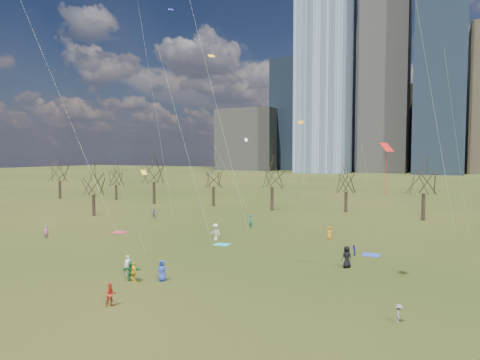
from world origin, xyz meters
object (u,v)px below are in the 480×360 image
at_px(blanket_navy, 371,255).
at_px(person_4, 134,272).
at_px(person_2, 111,295).
at_px(person_0, 162,271).
at_px(blanket_teal, 222,244).
at_px(blanket_crimson, 120,232).
at_px(person_1, 128,265).

bearing_deg(blanket_navy, person_4, -131.87).
bearing_deg(person_2, person_0, 37.99).
xyz_separation_m(blanket_navy, person_4, (-15.03, -16.76, 0.78)).
bearing_deg(person_0, person_2, -108.34).
bearing_deg(blanket_navy, blanket_teal, -172.94).
xyz_separation_m(person_0, person_4, (-1.71, -1.22, -0.02)).
bearing_deg(person_2, blanket_crimson, 75.17).
bearing_deg(person_0, blanket_teal, 77.11).
bearing_deg(person_4, blanket_navy, -102.65).
distance_m(blanket_teal, person_1, 13.62).
bearing_deg(person_4, blanket_crimson, -17.24).
height_order(blanket_teal, blanket_crimson, same).
bearing_deg(person_2, blanket_navy, 4.19).
distance_m(person_0, person_4, 2.10).
xyz_separation_m(person_2, person_4, (-1.96, 4.70, 0.02)).
xyz_separation_m(blanket_teal, person_4, (0.19, -14.88, 0.78)).
height_order(blanket_navy, person_4, person_4).
bearing_deg(blanket_teal, person_2, -83.71).
xyz_separation_m(blanket_crimson, person_4, (15.04, -15.82, 0.78)).
xyz_separation_m(blanket_navy, person_0, (-13.32, -15.54, 0.80)).
bearing_deg(person_4, person_1, -9.62).
distance_m(blanket_crimson, person_4, 21.84).
xyz_separation_m(blanket_teal, person_1, (-1.51, -13.51, 0.79)).
distance_m(blanket_teal, person_4, 14.90).
distance_m(blanket_crimson, person_1, 19.68).
distance_m(blanket_navy, person_0, 20.49).
height_order(blanket_crimson, person_1, person_1).
relative_size(blanket_teal, person_0, 0.98).
distance_m(blanket_navy, blanket_crimson, 30.08).
xyz_separation_m(blanket_teal, person_2, (2.16, -19.58, 0.75)).
bearing_deg(person_1, blanket_crimson, 99.97).
xyz_separation_m(blanket_crimson, person_2, (17.00, -20.51, 0.75)).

